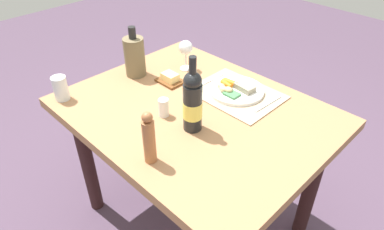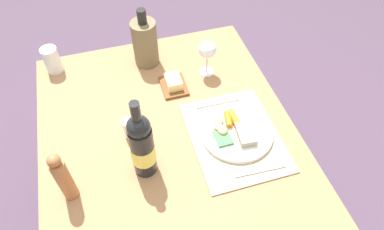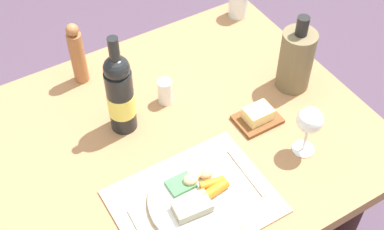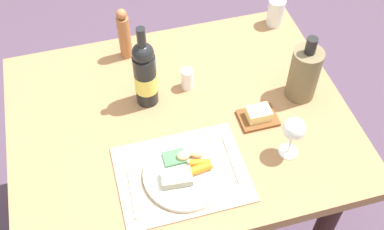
{
  "view_description": "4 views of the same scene",
  "coord_description": "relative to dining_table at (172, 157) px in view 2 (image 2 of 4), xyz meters",
  "views": [
    {
      "loc": [
        -0.9,
        0.92,
        1.66
      ],
      "look_at": [
        -0.06,
        0.08,
        0.8
      ],
      "focal_mm": 32.45,
      "sensor_mm": 36.0,
      "label": 1
    },
    {
      "loc": [
        -0.74,
        0.14,
        1.79
      ],
      "look_at": [
        0.03,
        -0.09,
        0.84
      ],
      "focal_mm": 32.68,
      "sensor_mm": 36.0,
      "label": 2
    },
    {
      "loc": [
        -0.45,
        -0.89,
        1.94
      ],
      "look_at": [
        0.07,
        -0.01,
        0.83
      ],
      "focal_mm": 49.53,
      "sensor_mm": 36.0,
      "label": 3
    },
    {
      "loc": [
        -0.24,
        -1.03,
        2.06
      ],
      "look_at": [
        0.02,
        -0.07,
        0.86
      ],
      "focal_mm": 45.13,
      "sensor_mm": 36.0,
      "label": 4
    }
  ],
  "objects": [
    {
      "name": "butter_dish",
      "position": [
        0.26,
        -0.08,
        0.13
      ],
      "size": [
        0.13,
        0.1,
        0.05
      ],
      "color": "brown",
      "rests_on": "dining_table"
    },
    {
      "name": "dining_table",
      "position": [
        0.0,
        0.0,
        0.0
      ],
      "size": [
        1.17,
        0.93,
        0.76
      ],
      "color": "#9E6F49",
      "rests_on": "ground_plane"
    },
    {
      "name": "salt_shaker",
      "position": [
        0.06,
        0.13,
        0.15
      ],
      "size": [
        0.05,
        0.05,
        0.08
      ],
      "primitive_type": "cylinder",
      "color": "white",
      "rests_on": "dining_table"
    },
    {
      "name": "water_tumbler",
      "position": [
        0.5,
        0.38,
        0.16
      ],
      "size": [
        0.07,
        0.07,
        0.12
      ],
      "color": "silver",
      "rests_on": "dining_table"
    },
    {
      "name": "knife",
      "position": [
        0.12,
        -0.22,
        0.12
      ],
      "size": [
        0.02,
        0.18,
        0.0
      ],
      "primitive_type": "cube",
      "rotation": [
        0.0,
        0.0,
        -0.03
      ],
      "color": "silver",
      "rests_on": "placemat"
    },
    {
      "name": "wine_glass",
      "position": [
        0.3,
        -0.24,
        0.23
      ],
      "size": [
        0.07,
        0.07,
        0.16
      ],
      "color": "white",
      "rests_on": "dining_table"
    },
    {
      "name": "cooler_bottle",
      "position": [
        0.44,
        -0.01,
        0.22
      ],
      "size": [
        0.1,
        0.1,
        0.26
      ],
      "color": "brown",
      "rests_on": "dining_table"
    },
    {
      "name": "placemat",
      "position": [
        -0.05,
        -0.23,
        0.12
      ],
      "size": [
        0.41,
        0.32,
        0.01
      ],
      "primitive_type": "cube",
      "color": "tan",
      "rests_on": "dining_table"
    },
    {
      "name": "dinner_plate",
      "position": [
        -0.04,
        -0.23,
        0.13
      ],
      "size": [
        0.27,
        0.27,
        0.04
      ],
      "color": "white",
      "rests_on": "placemat"
    },
    {
      "name": "ground_plane",
      "position": [
        0.0,
        0.0,
        -0.65
      ],
      "size": [
        8.0,
        8.0,
        0.0
      ],
      "primitive_type": "plane",
      "color": "#4D3A4E"
    },
    {
      "name": "fork",
      "position": [
        -0.21,
        -0.26,
        0.12
      ],
      "size": [
        0.03,
        0.18,
        0.0
      ],
      "primitive_type": "cube",
      "rotation": [
        0.0,
        0.0,
        -0.05
      ],
      "color": "silver",
      "rests_on": "placemat"
    },
    {
      "name": "pepper_mill",
      "position": [
        -0.12,
        0.36,
        0.22
      ],
      "size": [
        0.05,
        0.05,
        0.22
      ],
      "color": "#A1633B",
      "rests_on": "dining_table"
    },
    {
      "name": "wine_bottle",
      "position": [
        -0.09,
        0.11,
        0.24
      ],
      "size": [
        0.08,
        0.08,
        0.33
      ],
      "color": "black",
      "rests_on": "dining_table"
    }
  ]
}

